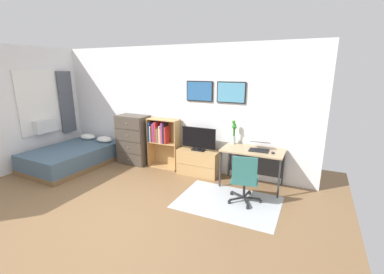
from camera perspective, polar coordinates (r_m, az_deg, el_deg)
The scene contains 13 objects.
ground_plane at distance 4.47m, azimuth -19.36°, elevation -15.86°, with size 7.20×7.20×0.00m, color brown.
wall_back_with_posters at distance 5.87m, azimuth -3.60°, elevation 6.30°, with size 6.12×0.09×2.70m.
area_rug at distance 4.63m, azimuth 7.84°, elevation -13.88°, with size 1.70×1.20×0.01m, color #B2B7BC.
bed at distance 6.73m, azimuth -24.52°, elevation -3.83°, with size 1.40×2.02×0.57m.
dresser at distance 6.36m, azimuth -12.63°, elevation -0.55°, with size 0.75×0.46×1.16m.
bookshelf at distance 5.96m, azimuth -6.63°, elevation -0.25°, with size 0.73×0.30×1.13m.
tv_stand at distance 5.61m, azimuth 1.49°, elevation -5.50°, with size 0.88×0.41×0.54m.
television at distance 5.44m, azimuth 1.43°, elevation -0.47°, with size 0.75×0.16×0.49m.
desk at distance 5.14m, azimuth 13.25°, elevation -3.88°, with size 1.14×0.62×0.74m.
office_chair at distance 4.45m, azimuth 11.38°, elevation -8.80°, with size 0.58×0.57×0.86m.
laptop at distance 5.04m, azimuth 14.55°, elevation -2.02°, with size 0.38×0.40×0.16m.
computer_mouse at distance 4.89m, azimuth 17.26°, elevation -3.29°, with size 0.06×0.10×0.03m, color #262628.
bamboo_vase at distance 5.27m, azimuth 9.10°, elevation 1.09°, with size 0.10×0.10×0.49m.
Camera 1 is at (2.84, -2.65, 2.21)m, focal length 24.42 mm.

